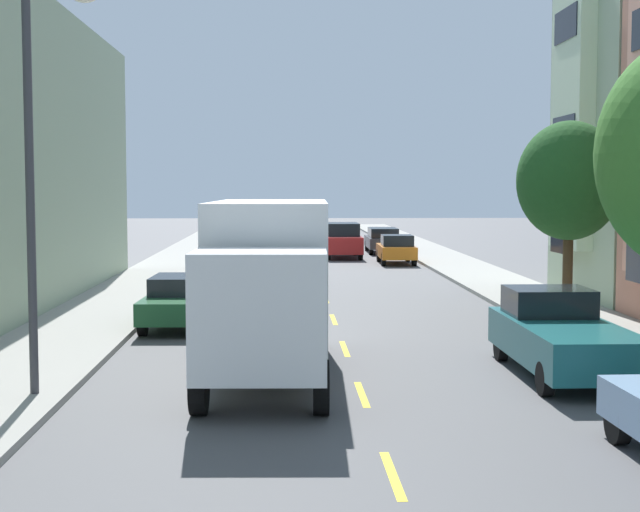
% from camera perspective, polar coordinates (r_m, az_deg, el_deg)
% --- Properties ---
extents(ground_plane, '(160.00, 160.00, 0.00)m').
position_cam_1_polar(ground_plane, '(35.80, 0.14, -2.08)').
color(ground_plane, '#4C4C4F').
extents(sidewalk_left, '(3.20, 120.00, 0.14)m').
position_cam_1_polar(sidewalk_left, '(34.24, -11.68, -2.34)').
color(sidewalk_left, '#99968E').
rests_on(sidewalk_left, ground_plane).
extents(sidewalk_right, '(3.20, 120.00, 0.14)m').
position_cam_1_polar(sidewalk_right, '(34.85, 12.03, -2.23)').
color(sidewalk_right, '#99968E').
rests_on(sidewalk_right, ground_plane).
extents(lane_centerline_dashes, '(0.14, 47.20, 0.01)m').
position_cam_1_polar(lane_centerline_dashes, '(30.35, 0.58, -3.22)').
color(lane_centerline_dashes, yellow).
rests_on(lane_centerline_dashes, ground_plane).
extents(street_tree_third, '(2.89, 2.89, 5.62)m').
position_cam_1_polar(street_tree_third, '(26.75, 14.94, 4.42)').
color(street_tree_third, '#47331E').
rests_on(street_tree_third, sidewalk_right).
extents(street_lamp, '(1.35, 0.28, 7.47)m').
position_cam_1_polar(street_lamp, '(17.83, -16.84, 5.57)').
color(street_lamp, '#38383D').
rests_on(street_lamp, sidewalk_left).
extents(delivery_box_truck, '(2.65, 8.05, 3.64)m').
position_cam_1_polar(delivery_box_truck, '(19.50, -3.12, -1.43)').
color(delivery_box_truck, white).
rests_on(delivery_box_truck, ground_plane).
extents(parked_hatchback_white, '(1.78, 4.02, 1.50)m').
position_cam_1_polar(parked_hatchback_white, '(42.56, -6.21, -0.07)').
color(parked_hatchback_white, silver).
rests_on(parked_hatchback_white, ground_plane).
extents(parked_sedan_forest, '(1.92, 4.55, 1.43)m').
position_cam_1_polar(parked_sedan_forest, '(26.68, -8.49, -2.69)').
color(parked_sedan_forest, '#194C28').
rests_on(parked_sedan_forest, ground_plane).
extents(parked_hatchback_orange, '(1.81, 4.03, 1.50)m').
position_cam_1_polar(parked_hatchback_orange, '(47.81, 4.67, 0.42)').
color(parked_hatchback_orange, orange).
rests_on(parked_hatchback_orange, ground_plane).
extents(parked_pickup_teal, '(2.00, 5.30, 1.73)m').
position_cam_1_polar(parked_pickup_teal, '(20.36, 14.48, -4.73)').
color(parked_pickup_teal, '#195B60').
rests_on(parked_pickup_teal, ground_plane).
extents(parked_wagon_charcoal, '(1.89, 4.73, 1.50)m').
position_cam_1_polar(parked_wagon_charcoal, '(55.61, 3.83, 1.01)').
color(parked_wagon_charcoal, '#333338').
rests_on(parked_wagon_charcoal, ground_plane).
extents(moving_red_sedan, '(1.95, 4.80, 1.93)m').
position_cam_1_polar(moving_red_sedan, '(51.78, 1.38, 0.98)').
color(moving_red_sedan, '#AD1E1E').
rests_on(moving_red_sedan, ground_plane).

